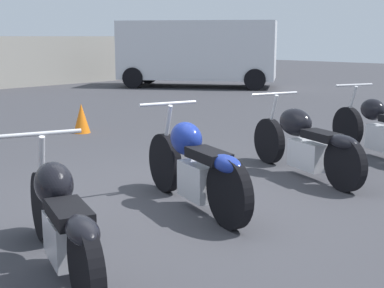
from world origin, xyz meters
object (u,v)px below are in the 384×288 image
at_px(motorcycle_slot_3, 305,142).
at_px(traffic_cone_near, 82,118).
at_px(motorcycle_slot_2, 195,166).
at_px(motorcycle_slot_4, 382,129).
at_px(parked_van, 198,51).
at_px(motorcycle_slot_1, 62,220).

height_order(motorcycle_slot_3, traffic_cone_near, motorcycle_slot_3).
bearing_deg(motorcycle_slot_3, motorcycle_slot_2, -162.21).
height_order(motorcycle_slot_3, motorcycle_slot_4, motorcycle_slot_4).
distance_m(motorcycle_slot_4, parked_van, 11.44).
distance_m(motorcycle_slot_1, parked_van, 15.01).
relative_size(motorcycle_slot_1, motorcycle_slot_2, 0.98).
bearing_deg(motorcycle_slot_1, parked_van, 59.53).
xyz_separation_m(motorcycle_slot_1, motorcycle_slot_3, (3.64, 0.19, 0.03)).
xyz_separation_m(motorcycle_slot_4, traffic_cone_near, (-1.75, 4.83, -0.16)).
bearing_deg(traffic_cone_near, motorcycle_slot_4, -70.07).
height_order(motorcycle_slot_2, parked_van, parked_van).
bearing_deg(motorcycle_slot_4, traffic_cone_near, 135.16).
bearing_deg(parked_van, motorcycle_slot_1, -173.79).
xyz_separation_m(motorcycle_slot_1, traffic_cone_near, (3.54, 4.76, -0.14)).
relative_size(motorcycle_slot_2, motorcycle_slot_4, 1.00).
distance_m(motorcycle_slot_1, motorcycle_slot_3, 3.64).
distance_m(motorcycle_slot_2, traffic_cone_near, 4.80).
relative_size(motorcycle_slot_1, motorcycle_slot_4, 0.98).
bearing_deg(traffic_cone_near, motorcycle_slot_1, -126.62).
bearing_deg(motorcycle_slot_1, traffic_cone_near, 74.10).
relative_size(motorcycle_slot_3, parked_van, 0.37).
height_order(motorcycle_slot_1, motorcycle_slot_2, motorcycle_slot_2).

